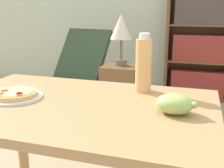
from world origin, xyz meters
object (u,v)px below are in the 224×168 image
at_px(grape_bunch, 175,104).
at_px(table_lamp, 121,29).
at_px(pizza_on_plate, 16,95).
at_px(side_table, 121,94).
at_px(lounge_chair_near, 75,86).
at_px(bookshelf, 200,47).
at_px(drink_bottle, 144,65).

bearing_deg(grape_bunch, table_lamp, 112.66).
bearing_deg(table_lamp, pizza_on_plate, -92.21).
bearing_deg(side_table, table_lamp, 0.00).
bearing_deg(pizza_on_plate, side_table, 87.79).
height_order(pizza_on_plate, grape_bunch, grape_bunch).
relative_size(lounge_chair_near, bookshelf, 0.64).
relative_size(grape_bunch, table_lamp, 0.33).
bearing_deg(bookshelf, pizza_on_plate, -106.67).
bearing_deg(grape_bunch, side_table, 112.66).
relative_size(lounge_chair_near, table_lamp, 1.80).
bearing_deg(drink_bottle, side_table, 110.06).
relative_size(bookshelf, side_table, 2.39).
distance_m(lounge_chair_near, table_lamp, 0.86).
relative_size(grape_bunch, bookshelf, 0.12).
bearing_deg(drink_bottle, bookshelf, 83.77).
xyz_separation_m(bookshelf, table_lamp, (-0.72, -1.05, 0.27)).
xyz_separation_m(drink_bottle, table_lamp, (-0.47, 1.27, 0.06)).
height_order(lounge_chair_near, bookshelf, bookshelf).
height_order(pizza_on_plate, table_lamp, table_lamp).
bearing_deg(lounge_chair_near, grape_bunch, -44.55).
distance_m(drink_bottle, bookshelf, 2.35).
bearing_deg(lounge_chair_near, pizza_on_plate, -63.77).
distance_m(side_table, table_lamp, 0.64).
distance_m(drink_bottle, side_table, 1.47).
height_order(pizza_on_plate, side_table, pizza_on_plate).
relative_size(bookshelf, table_lamp, 2.81).
height_order(bookshelf, side_table, bookshelf).
height_order(pizza_on_plate, lounge_chair_near, lounge_chair_near).
bearing_deg(bookshelf, drink_bottle, -96.23).
height_order(side_table, table_lamp, table_lamp).
bearing_deg(bookshelf, lounge_chair_near, -144.47).
xyz_separation_m(pizza_on_plate, table_lamp, (0.06, 1.55, 0.18)).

